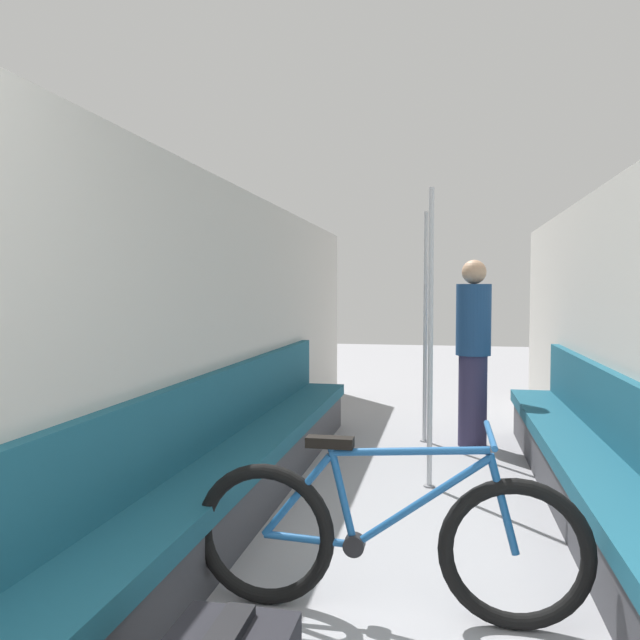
% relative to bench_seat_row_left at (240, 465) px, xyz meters
% --- Properties ---
extents(wall_left, '(0.10, 9.13, 2.08)m').
position_rel_bench_seat_row_left_xyz_m(wall_left, '(-0.23, -0.00, 0.75)').
color(wall_left, beige).
rests_on(wall_left, ground).
extents(bench_seat_row_left, '(0.43, 5.01, 0.86)m').
position_rel_bench_seat_row_left_xyz_m(bench_seat_row_left, '(0.00, 0.00, 0.00)').
color(bench_seat_row_left, '#3D3D42').
rests_on(bench_seat_row_left, ground).
extents(bench_seat_row_right, '(0.43, 5.01, 0.86)m').
position_rel_bench_seat_row_left_xyz_m(bench_seat_row_right, '(2.09, 0.00, 0.00)').
color(bench_seat_row_right, '#3D3D42').
rests_on(bench_seat_row_right, ground).
extents(bicycle, '(1.66, 0.46, 0.80)m').
position_rel_bench_seat_row_left_xyz_m(bicycle, '(0.99, -1.07, 0.04)').
color(bicycle, black).
rests_on(bicycle, ground).
extents(grab_pole_near, '(0.08, 0.08, 2.06)m').
position_rel_bench_seat_row_left_xyz_m(grab_pole_near, '(1.13, 0.71, 0.72)').
color(grab_pole_near, gray).
rests_on(grab_pole_near, ground).
extents(grab_pole_far, '(0.08, 0.08, 2.06)m').
position_rel_bench_seat_row_left_xyz_m(grab_pole_far, '(1.05, 2.01, 0.72)').
color(grab_pole_far, gray).
rests_on(grab_pole_far, ground).
extents(passenger_standing, '(0.30, 0.30, 1.62)m').
position_rel_bench_seat_row_left_xyz_m(passenger_standing, '(1.47, 1.94, 0.55)').
color(passenger_standing, '#332D4C').
rests_on(passenger_standing, ground).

